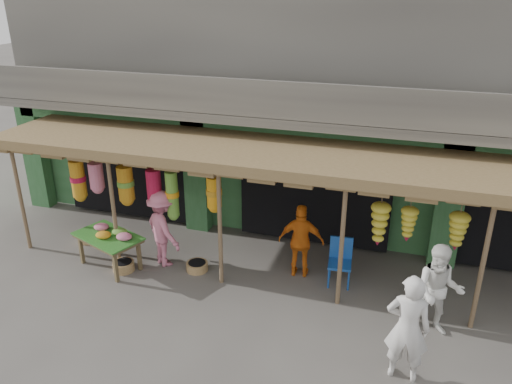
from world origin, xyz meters
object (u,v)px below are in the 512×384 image
(person_vendor, at_px, (301,241))
(person_shopper, at_px, (163,228))
(person_front, at_px, (407,328))
(person_right, at_px, (438,291))
(flower_table, at_px, (109,237))
(blue_chair, at_px, (340,259))

(person_vendor, height_order, person_shopper, person_shopper)
(person_front, bearing_deg, person_right, -108.00)
(person_front, relative_size, person_shopper, 1.06)
(flower_table, bearing_deg, person_front, 7.00)
(person_vendor, bearing_deg, person_front, 126.17)
(person_right, relative_size, person_shopper, 0.99)
(flower_table, height_order, person_shopper, person_shopper)
(person_vendor, relative_size, person_shopper, 0.93)
(flower_table, distance_m, person_shopper, 1.20)
(blue_chair, height_order, person_right, person_right)
(blue_chair, height_order, person_front, person_front)
(flower_table, xyz_separation_m, person_right, (6.91, -0.23, 0.15))
(flower_table, height_order, person_vendor, person_vendor)
(person_right, bearing_deg, person_shopper, 172.36)
(flower_table, distance_m, blue_chair, 5.09)
(person_front, relative_size, person_right, 1.07)
(blue_chair, xyz_separation_m, person_vendor, (-0.86, 0.01, 0.27))
(flower_table, relative_size, person_right, 0.98)
(person_vendor, bearing_deg, blue_chair, 173.18)
(blue_chair, xyz_separation_m, person_right, (1.91, -1.15, 0.32))
(person_shopper, bearing_deg, blue_chair, -138.93)
(blue_chair, relative_size, person_right, 0.57)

